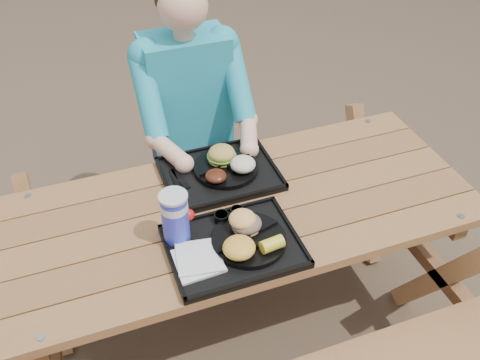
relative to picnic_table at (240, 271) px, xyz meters
name	(u,v)px	position (x,y,z in m)	size (l,w,h in m)	color
ground	(240,324)	(0.00, 0.00, -0.38)	(60.00, 60.00, 0.00)	#999999
picnic_table	(240,271)	(0.00, 0.00, 0.00)	(1.80, 1.49, 0.75)	#999999
tray_near	(233,247)	(-0.10, -0.20, 0.39)	(0.45, 0.35, 0.02)	black
tray_far	(220,175)	(-0.02, 0.19, 0.39)	(0.45, 0.35, 0.02)	black
plate_near	(249,240)	(-0.04, -0.20, 0.41)	(0.26, 0.26, 0.02)	black
plate_far	(226,168)	(0.01, 0.20, 0.41)	(0.26, 0.26, 0.02)	black
napkin_stack	(197,260)	(-0.24, -0.23, 0.40)	(0.16, 0.16, 0.02)	silver
soda_cup	(175,218)	(-0.27, -0.09, 0.49)	(0.09, 0.09, 0.19)	#1A25C6
condiment_bbq	(221,217)	(-0.10, -0.07, 0.41)	(0.05, 0.05, 0.03)	black
condiment_mustard	(237,212)	(-0.03, -0.06, 0.41)	(0.05, 0.05, 0.03)	#FEF21C
sandwich	(246,217)	(-0.03, -0.15, 0.47)	(0.10, 0.10, 0.10)	#F6AD57
mac_cheese	(239,248)	(-0.10, -0.26, 0.44)	(0.11, 0.11, 0.06)	gold
corn_cob	(272,244)	(0.01, -0.28, 0.44)	(0.08, 0.08, 0.05)	yellow
cutlery_far	(180,178)	(-0.18, 0.21, 0.40)	(0.03, 0.14, 0.01)	black
burger	(222,150)	(0.01, 0.24, 0.46)	(0.11, 0.11, 0.10)	gold
baked_beans	(216,176)	(-0.05, 0.13, 0.43)	(0.08, 0.08, 0.04)	#4B1D0F
potato_salad	(243,164)	(0.07, 0.16, 0.44)	(0.10, 0.10, 0.06)	beige
diner	(191,132)	(0.00, 0.69, 0.27)	(0.48, 0.84, 1.28)	#17A4A0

